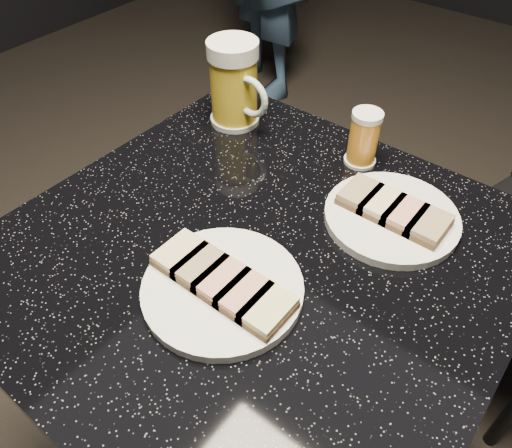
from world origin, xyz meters
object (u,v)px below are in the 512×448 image
(plate_large, at_px, (223,288))
(beer_mug, at_px, (235,84))
(table, at_px, (256,340))
(beer_tumbler, at_px, (364,138))
(plate_small, at_px, (391,217))

(plate_large, distance_m, beer_mug, 0.42)
(table, bearing_deg, beer_tumbler, 87.26)
(plate_large, relative_size, table, 0.29)
(table, bearing_deg, beer_mug, 135.00)
(plate_small, bearing_deg, beer_tumbler, 138.22)
(beer_tumbler, bearing_deg, beer_mug, -171.72)
(beer_mug, bearing_deg, plate_large, -52.38)
(plate_small, height_order, beer_mug, beer_mug)
(plate_small, relative_size, beer_tumbler, 2.08)
(beer_mug, height_order, beer_tumbler, beer_mug)
(beer_tumbler, bearing_deg, plate_large, -89.86)
(table, height_order, beer_mug, beer_mug)
(table, bearing_deg, plate_large, -81.04)
(beer_mug, bearing_deg, beer_tumbler, 8.28)
(plate_large, xyz_separation_m, beer_mug, (-0.25, 0.33, 0.07))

